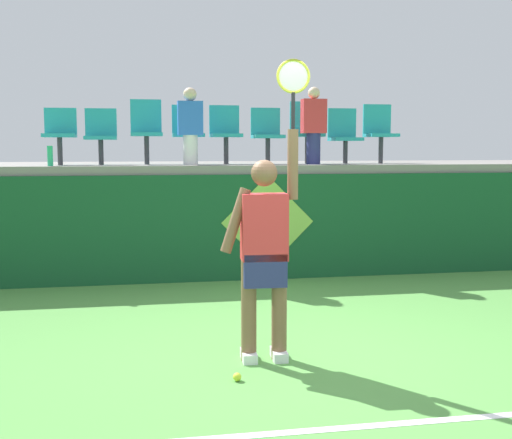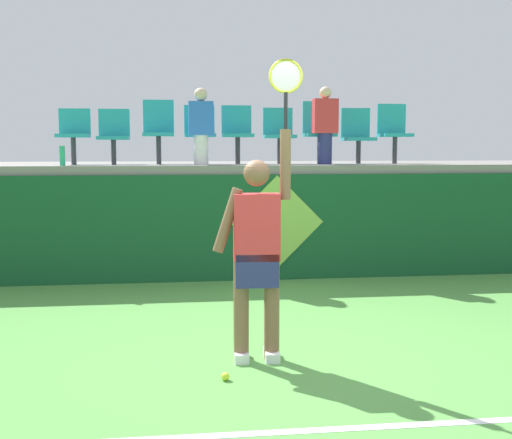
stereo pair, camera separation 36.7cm
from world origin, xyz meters
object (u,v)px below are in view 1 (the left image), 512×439
Objects in this scene: water_bottle at (50,156)px; stadium_chair_7 at (344,134)px; stadium_chair_0 at (60,132)px; stadium_chair_5 at (267,132)px; stadium_chair_3 at (188,130)px; spectator_0 at (190,125)px; stadium_chair_2 at (146,128)px; tennis_ball at (237,377)px; stadium_chair_4 at (225,131)px; stadium_chair_8 at (379,130)px; spectator_1 at (314,125)px; stadium_chair_1 at (101,133)px; tennis_player at (265,249)px; stadium_chair_6 at (306,129)px.

stadium_chair_7 is at bearing 8.99° from water_bottle.
stadium_chair_5 is at bearing 0.09° from stadium_chair_0.
spectator_0 is (0.00, -0.44, 0.06)m from stadium_chair_3.
stadium_chair_0 is 0.86× the size of stadium_chair_2.
spectator_0 is at bearing -169.30° from stadium_chair_7.
tennis_ball is at bearing -65.49° from water_bottle.
tennis_ball is at bearing -96.71° from stadium_chair_4.
spectator_1 is (-1.15, -0.42, 0.06)m from stadium_chair_8.
stadium_chair_1 is at bearing -179.94° from stadium_chair_4.
stadium_chair_4 is at bearing 0.06° from stadium_chair_1.
stadium_chair_5 is (1.16, -0.00, -0.02)m from stadium_chair_3.
stadium_chair_4 reaches higher than stadium_chair_0.
stadium_chair_5 is at bearing -179.76° from stadium_chair_7.
tennis_ball is 0.08× the size of stadium_chair_3.
stadium_chair_8 is 2.94m from spectator_0.
spectator_0 is (-2.35, -0.44, 0.10)m from stadium_chair_7.
stadium_chair_1 is 0.88× the size of stadium_chair_8.
stadium_chair_2 reaches higher than tennis_ball.
water_bottle is 0.73m from stadium_chair_0.
stadium_chair_2 is 0.85× the size of spectator_1.
stadium_chair_7 is at bearing 64.14° from tennis_player.
tennis_ball is at bearing -112.47° from spectator_1.
spectator_0 is (0.01, 4.24, 2.07)m from tennis_ball.
stadium_chair_2 is at bearing 169.78° from spectator_1.
stadium_chair_6 is at bearing 179.77° from stadium_chair_7.
spectator_0 is 1.76m from spectator_1.
stadium_chair_0 reaches higher than stadium_chair_1.
water_bottle is 0.29× the size of stadium_chair_8.
stadium_chair_2 is at bearing -180.00° from stadium_chair_6.
stadium_chair_7 is (2.04, 4.22, 1.05)m from tennis_player.
stadium_chair_7 is 0.56m from stadium_chair_8.
tennis_player is 4.81m from stadium_chair_0.
stadium_chair_1 is at bearing 172.06° from spectator_1.
tennis_player reaches higher than stadium_chair_3.
stadium_chair_2 is 1.08× the size of stadium_chair_3.
stadium_chair_6 is 0.84× the size of spectator_1.
stadium_chair_8 reaches higher than stadium_chair_4.
spectator_1 reaches higher than stadium_chair_5.
stadium_chair_6 is at bearing 90.00° from spectator_1.
spectator_1 reaches higher than stadium_chair_0.
tennis_player is 4.21m from water_bottle.
spectator_0 reaches higher than stadium_chair_8.
stadium_chair_1 is (-1.53, 4.21, 1.04)m from tennis_player.
stadium_chair_6 reaches higher than water_bottle.
spectator_1 is (1.21, -0.42, 0.08)m from stadium_chair_4.
stadium_chair_1 is at bearing 109.92° from tennis_player.
tennis_player is at bearing -121.68° from stadium_chair_8.
stadium_chair_0 is 1.78m from stadium_chair_3.
stadium_chair_5 is 0.92× the size of stadium_chair_8.
stadium_chair_7 is at bearing 0.09° from stadium_chair_3.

